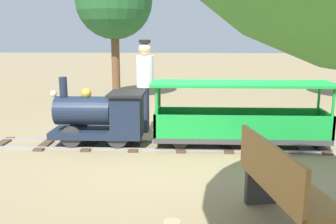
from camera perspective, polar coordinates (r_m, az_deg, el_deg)
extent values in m
plane|color=#8C7A56|center=(5.87, 1.79, -5.28)|extent=(60.00, 60.00, 0.00)
cube|color=gray|center=(5.65, 1.94, -5.74)|extent=(0.03, 6.40, 0.04)
cube|color=gray|center=(6.07, 1.98, -4.50)|extent=(0.03, 6.40, 0.04)
cube|color=#4C3828|center=(6.22, 22.09, -5.02)|extent=(0.68, 0.14, 0.03)
cube|color=#4C3828|center=(6.02, 15.68, -5.13)|extent=(0.68, 0.14, 0.03)
cube|color=#4C3828|center=(5.90, 8.91, -5.17)|extent=(0.68, 0.14, 0.03)
cube|color=#4C3828|center=(5.86, 1.96, -5.14)|extent=(0.68, 0.14, 0.03)
cube|color=#4C3828|center=(5.91, -4.97, -5.04)|extent=(0.68, 0.14, 0.03)
cube|color=#4C3828|center=(6.04, -11.70, -4.87)|extent=(0.68, 0.14, 0.03)
cube|color=#4C3828|center=(6.26, -18.04, -4.64)|extent=(0.68, 0.14, 0.03)
cube|color=#4C3828|center=(6.54, -23.91, -4.39)|extent=(0.68, 0.14, 0.03)
cube|color=#192338|center=(5.96, -10.63, -3.10)|extent=(0.56, 1.40, 0.10)
cylinder|color=#192338|center=(5.93, -12.64, 0.21)|extent=(0.44, 0.85, 0.44)
cylinder|color=#B7932D|center=(6.06, -16.52, 0.24)|extent=(0.37, 0.02, 0.37)
cylinder|color=#192338|center=(5.96, -15.57, 3.71)|extent=(0.12, 0.12, 0.30)
sphere|color=#B7932D|center=(5.88, -12.29, 2.78)|extent=(0.16, 0.16, 0.16)
cube|color=#192338|center=(5.80, -6.18, -0.09)|extent=(0.56, 0.45, 0.55)
cube|color=black|center=(5.75, -6.24, 2.79)|extent=(0.64, 0.53, 0.04)
sphere|color=#F2EAB2|center=(6.03, -16.93, 2.67)|extent=(0.10, 0.10, 0.10)
cylinder|color=#2D2D2D|center=(5.85, -14.46, -3.67)|extent=(0.05, 0.32, 0.32)
cylinder|color=#2D2D2D|center=(6.26, -13.30, -2.61)|extent=(0.05, 0.32, 0.32)
cylinder|color=#2D2D2D|center=(5.69, -7.69, -3.84)|extent=(0.05, 0.32, 0.32)
cylinder|color=#2D2D2D|center=(6.11, -6.96, -2.73)|extent=(0.05, 0.32, 0.32)
cube|color=#3F3F3F|center=(5.88, 10.80, -3.63)|extent=(0.64, 2.60, 0.08)
cube|color=green|center=(5.54, 11.31, -2.30)|extent=(0.04, 2.60, 0.35)
cube|color=green|center=(6.12, 10.48, -0.94)|extent=(0.04, 2.60, 0.35)
cube|color=green|center=(5.78, -1.78, -1.49)|extent=(0.64, 0.04, 0.35)
cube|color=green|center=(6.15, 22.77, -1.62)|extent=(0.64, 0.04, 0.35)
cylinder|color=green|center=(5.45, -1.71, -0.14)|extent=(0.04, 0.04, 0.75)
cylinder|color=green|center=(6.02, -1.30, 0.99)|extent=(0.04, 0.04, 0.75)
cylinder|color=green|center=(5.83, 23.62, -0.35)|extent=(0.04, 0.04, 0.75)
cylinder|color=green|center=(6.36, 21.77, 0.74)|extent=(0.04, 0.04, 0.75)
cube|color=green|center=(5.72, 11.10, 4.22)|extent=(0.74, 2.70, 0.04)
cube|color=brown|center=(6.04, 19.53, -2.12)|extent=(0.48, 0.20, 0.24)
cube|color=brown|center=(5.92, 15.26, -2.13)|extent=(0.48, 0.20, 0.24)
cube|color=brown|center=(5.84, 10.85, -2.12)|extent=(0.48, 0.20, 0.24)
cube|color=brown|center=(5.79, 6.34, -2.09)|extent=(0.48, 0.20, 0.24)
cube|color=brown|center=(5.78, 1.78, -2.06)|extent=(0.48, 0.20, 0.24)
cylinder|color=#262626|center=(5.61, 1.84, -4.38)|extent=(0.04, 0.24, 0.24)
cylinder|color=#262626|center=(6.04, 1.90, -3.22)|extent=(0.04, 0.24, 0.24)
cylinder|color=#262626|center=(5.88, 19.93, -4.34)|extent=(0.04, 0.24, 0.24)
cylinder|color=#262626|center=(6.29, 18.75, -3.24)|extent=(0.04, 0.24, 0.24)
cylinder|color=#282D47|center=(6.64, -3.51, 0.28)|extent=(0.12, 0.12, 0.80)
cylinder|color=#282D47|center=(6.82, -3.35, 0.58)|extent=(0.12, 0.12, 0.80)
cylinder|color=white|center=(6.63, -3.50, 6.16)|extent=(0.30, 0.30, 0.55)
sphere|color=tan|center=(6.61, -3.54, 9.48)|extent=(0.22, 0.22, 0.22)
cylinder|color=black|center=(6.60, -3.56, 10.61)|extent=(0.20, 0.20, 0.06)
cube|color=olive|center=(3.48, 17.59, -10.67)|extent=(1.35, 0.63, 0.06)
cube|color=olive|center=(3.34, 14.99, -7.81)|extent=(1.28, 0.28, 0.40)
cube|color=#333333|center=(4.04, 13.88, -10.50)|extent=(0.14, 0.33, 0.42)
cylinder|color=brown|center=(9.95, -7.91, 7.09)|extent=(0.21, 0.21, 1.87)
sphere|color=#235B2D|center=(9.95, -8.18, 16.38)|extent=(1.94, 1.94, 1.94)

